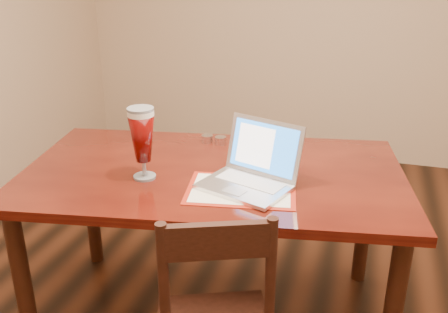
% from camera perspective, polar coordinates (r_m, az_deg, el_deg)
% --- Properties ---
extents(dining_table, '(1.89, 1.26, 1.14)m').
position_cam_1_polar(dining_table, '(2.34, -1.40, -3.56)').
color(dining_table, '#53140B').
rests_on(dining_table, ground).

